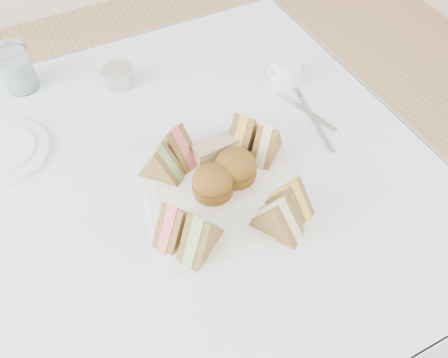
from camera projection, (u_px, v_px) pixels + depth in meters
name	position (u px, v px, depth m)	size (l,w,h in m)	color
floor	(198.00, 318.00, 1.56)	(4.00, 4.00, 0.00)	#9E7751
table	(192.00, 263.00, 1.27)	(0.90, 0.90, 0.74)	brown
tablecloth	(183.00, 174.00, 0.98)	(1.02, 1.02, 0.01)	white
serving_plate	(224.00, 193.00, 0.94)	(0.30, 0.30, 0.01)	silver
sandwich_fl_a	(175.00, 220.00, 0.84)	(0.10, 0.04, 0.08)	brown
sandwich_fl_b	(200.00, 232.00, 0.82)	(0.10, 0.05, 0.09)	brown
sandwich_fr_a	(291.00, 196.00, 0.88)	(0.09, 0.04, 0.08)	brown
sandwich_fr_b	(278.00, 215.00, 0.85)	(0.10, 0.05, 0.09)	brown
sandwich_bl_a	(161.00, 162.00, 0.93)	(0.09, 0.04, 0.08)	brown
sandwich_bl_b	(176.00, 143.00, 0.96)	(0.10, 0.05, 0.09)	brown
sandwich_br_a	(267.00, 141.00, 0.97)	(0.09, 0.04, 0.08)	brown
sandwich_br_b	(244.00, 131.00, 0.98)	(0.10, 0.05, 0.09)	brown
scone_left	(213.00, 182.00, 0.92)	(0.08, 0.08, 0.06)	brown
scone_right	(236.00, 167.00, 0.94)	(0.08, 0.08, 0.06)	brown
pastry_slice	(215.00, 150.00, 0.98)	(0.09, 0.04, 0.04)	tan
side_plate	(3.00, 152.00, 1.01)	(0.20, 0.20, 0.01)	silver
water_glass	(16.00, 68.00, 1.11)	(0.08, 0.08, 0.11)	white
tea_strainer	(119.00, 77.00, 1.14)	(0.08, 0.08, 0.04)	#B9B9B9
knife	(306.00, 111.00, 1.10)	(0.01, 0.17, 0.00)	#B9B9B9
fork	(316.00, 124.00, 1.07)	(0.01, 0.18, 0.00)	#B9B9B9
creamer_jug	(286.00, 71.00, 1.14)	(0.07, 0.07, 0.06)	silver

